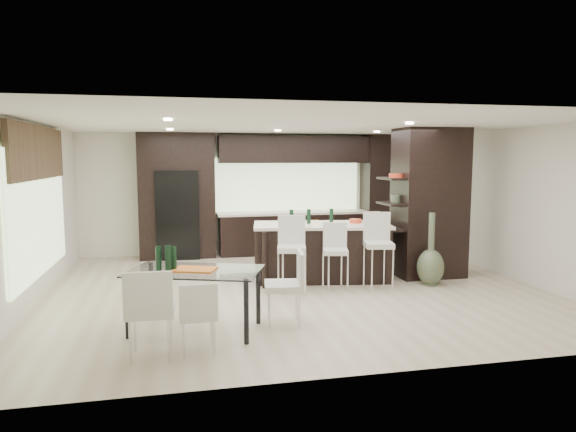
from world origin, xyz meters
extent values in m
plane|color=beige|center=(0.00, 0.00, 0.00)|extent=(8.00, 8.00, 0.00)
cube|color=silver|center=(0.00, 3.50, 1.35)|extent=(8.00, 0.02, 2.70)
cube|color=silver|center=(-4.00, 0.00, 1.35)|extent=(0.02, 7.00, 2.70)
cube|color=silver|center=(4.00, 0.00, 1.35)|extent=(0.02, 7.00, 2.70)
cube|color=white|center=(0.00, 0.00, 2.70)|extent=(8.00, 7.00, 0.02)
cube|color=#B2D199|center=(-3.96, 0.20, 1.35)|extent=(0.04, 3.20, 1.90)
cube|color=#B2D199|center=(0.60, 3.46, 1.55)|extent=(3.40, 0.04, 1.20)
cube|color=brown|center=(-3.93, 0.20, 2.25)|extent=(0.08, 3.00, 0.80)
cube|color=white|center=(0.00, 0.25, 2.68)|extent=(4.00, 3.00, 0.02)
cube|color=black|center=(0.50, 3.17, 1.35)|extent=(6.80, 0.68, 2.70)
cube|color=black|center=(-1.90, 3.12, 0.95)|extent=(0.90, 0.68, 1.90)
cube|color=black|center=(2.60, 0.40, 1.35)|extent=(1.20, 0.80, 2.70)
cube|color=black|center=(0.60, 0.54, 0.50)|extent=(2.55, 1.42, 1.00)
cube|color=beige|center=(-0.14, -0.30, 0.50)|extent=(0.53, 0.53, 1.00)
cube|color=beige|center=(0.60, -0.27, 0.45)|extent=(0.48, 0.48, 0.90)
cube|color=beige|center=(1.34, -0.30, 0.51)|extent=(0.53, 0.53, 1.02)
cube|color=black|center=(0.55, 1.59, 0.27)|extent=(1.42, 0.58, 0.54)
cube|color=white|center=(-1.71, -1.78, 0.39)|extent=(1.83, 1.40, 0.78)
cube|color=beige|center=(-1.71, -2.53, 0.38)|extent=(0.42, 0.42, 0.76)
cube|color=beige|center=(-2.22, -2.57, 0.46)|extent=(0.52, 0.52, 0.93)
cube|color=beige|center=(-0.58, -1.78, 0.45)|extent=(0.55, 0.55, 0.89)
camera|label=1|loc=(-1.92, -8.16, 2.18)|focal=32.00mm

